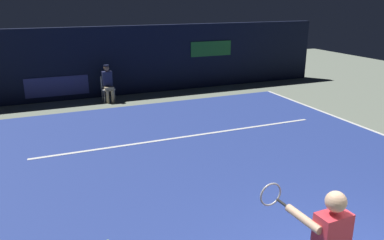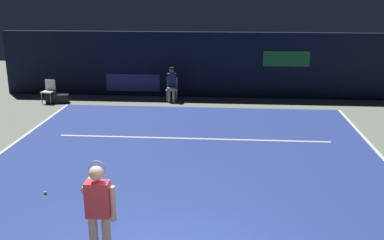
{
  "view_description": "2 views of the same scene",
  "coord_description": "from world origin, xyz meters",
  "views": [
    {
      "loc": [
        -3.62,
        -2.5,
        3.59
      ],
      "look_at": [
        -0.41,
        5.13,
        0.95
      ],
      "focal_mm": 35.97,
      "sensor_mm": 36.0,
      "label": 1
    },
    {
      "loc": [
        0.95,
        -5.86,
        4.23
      ],
      "look_at": [
        0.09,
        5.09,
        1.01
      ],
      "focal_mm": 41.99,
      "sensor_mm": 36.0,
      "label": 2
    }
  ],
  "objects": [
    {
      "name": "back_wall",
      "position": [
        -0.0,
        12.02,
        1.3
      ],
      "size": [
        16.3,
        0.33,
        2.6
      ],
      "color": "black",
      "rests_on": "ground"
    },
    {
      "name": "ground_plane",
      "position": [
        0.0,
        4.58,
        0.0
      ],
      "size": [
        31.76,
        31.76,
        0.0
      ],
      "primitive_type": "plane",
      "color": "gray"
    },
    {
      "name": "tennis_player",
      "position": [
        -0.94,
        0.15,
        0.99
      ],
      "size": [
        0.65,
        0.93,
        1.73
      ],
      "color": "#DBAD89",
      "rests_on": "ground"
    },
    {
      "name": "line_judge_on_chair",
      "position": [
        -1.18,
        11.12,
        0.69
      ],
      "size": [
        0.46,
        0.54,
        1.32
      ],
      "color": "white",
      "rests_on": "ground"
    },
    {
      "name": "equipment_bag",
      "position": [
        -5.53,
        10.47,
        0.16
      ],
      "size": [
        0.89,
        0.47,
        0.32
      ],
      "primitive_type": "cube",
      "rotation": [
        0.0,
        0.0,
        0.19
      ],
      "color": "black",
      "rests_on": "ground"
    },
    {
      "name": "tennis_ball",
      "position": [
        -2.86,
        2.61,
        0.05
      ],
      "size": [
        0.07,
        0.07,
        0.07
      ],
      "primitive_type": "sphere",
      "color": "#CCE033",
      "rests_on": "court_surface"
    },
    {
      "name": "court_surface",
      "position": [
        0.0,
        4.58,
        0.01
      ],
      "size": [
        10.17,
        11.17,
        0.01
      ],
      "primitive_type": "cube",
      "color": "navy",
      "rests_on": "ground"
    },
    {
      "name": "courtside_chair_near",
      "position": [
        -5.85,
        10.5,
        0.5
      ],
      "size": [
        0.5,
        0.48,
        0.88
      ],
      "color": "white",
      "rests_on": "ground"
    },
    {
      "name": "line_service",
      "position": [
        0.0,
        6.54,
        0.01
      ],
      "size": [
        7.93,
        0.1,
        0.01
      ],
      "primitive_type": "cube",
      "color": "white",
      "rests_on": "court_surface"
    }
  ]
}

